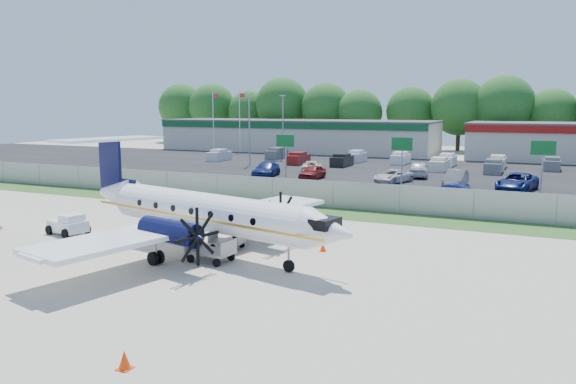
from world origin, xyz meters
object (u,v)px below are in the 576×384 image
at_px(aircraft, 202,211).
at_px(baggage_cart_near, 227,241).
at_px(pushback_tug, 69,225).
at_px(baggage_cart_far, 211,251).

bearing_deg(aircraft, baggage_cart_near, 54.07).
height_order(pushback_tug, baggage_cart_near, pushback_tug).
height_order(aircraft, baggage_cart_near, aircraft).
relative_size(aircraft, baggage_cart_near, 10.07).
bearing_deg(baggage_cart_near, baggage_cart_far, -77.74).
relative_size(aircraft, baggage_cart_far, 8.08).
distance_m(aircraft, baggage_cart_near, 2.22).
xyz_separation_m(pushback_tug, baggage_cart_far, (10.76, -1.53, -0.05)).
xyz_separation_m(aircraft, baggage_cart_far, (1.34, -1.32, -1.64)).
bearing_deg(baggage_cart_near, pushback_tug, -174.93).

